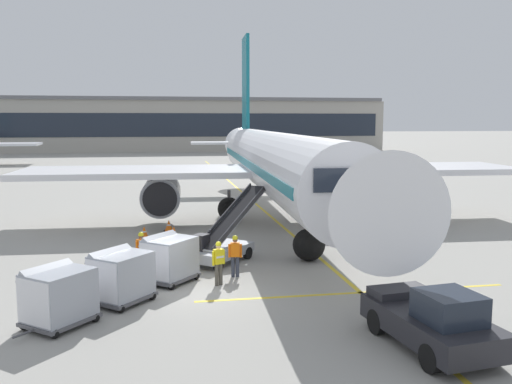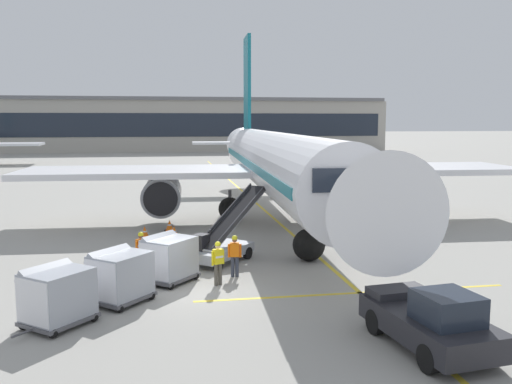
{
  "view_description": "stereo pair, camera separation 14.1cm",
  "coord_description": "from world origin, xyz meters",
  "px_view_note": "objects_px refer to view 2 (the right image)",
  "views": [
    {
      "loc": [
        -1.21,
        -20.21,
        6.39
      ],
      "look_at": [
        3.23,
        5.05,
        3.09
      ],
      "focal_mm": 38.93,
      "sensor_mm": 36.0,
      "label": 1
    },
    {
      "loc": [
        -1.07,
        -20.23,
        6.39
      ],
      "look_at": [
        3.23,
        5.05,
        3.09
      ],
      "focal_mm": 38.93,
      "sensor_mm": 36.0,
      "label": 2
    }
  ],
  "objects_px": {
    "ground_crew_by_loader": "(218,260)",
    "ground_crew_wingwalker": "(141,249)",
    "safety_cone_engine_keepout": "(174,232)",
    "baggage_cart_second": "(120,275)",
    "pushback_tug": "(431,321)",
    "baggage_cart_lead": "(168,257)",
    "ground_crew_marshaller": "(180,251)",
    "parked_airplane": "(275,163)",
    "ground_crew_by_carts": "(235,253)",
    "baggage_cart_third": "(57,295)",
    "belt_loader": "(223,242)",
    "safety_cone_nose_mark": "(170,226)",
    "safety_cone_wingtip": "(145,233)"
  },
  "relations": [
    {
      "from": "baggage_cart_second",
      "to": "ground_crew_by_carts",
      "type": "distance_m",
      "value": 5.11
    },
    {
      "from": "ground_crew_by_carts",
      "to": "ground_crew_marshaller",
      "type": "relative_size",
      "value": 1.0
    },
    {
      "from": "baggage_cart_lead",
      "to": "pushback_tug",
      "type": "relative_size",
      "value": 0.56
    },
    {
      "from": "ground_crew_by_carts",
      "to": "safety_cone_nose_mark",
      "type": "xyz_separation_m",
      "value": [
        -2.51,
        9.98,
        -0.66
      ]
    },
    {
      "from": "baggage_cart_lead",
      "to": "safety_cone_wingtip",
      "type": "relative_size",
      "value": 3.85
    },
    {
      "from": "baggage_cart_third",
      "to": "safety_cone_wingtip",
      "type": "height_order",
      "value": "baggage_cart_third"
    },
    {
      "from": "pushback_tug",
      "to": "ground_crew_by_loader",
      "type": "distance_m",
      "value": 8.86
    },
    {
      "from": "belt_loader",
      "to": "ground_crew_by_carts",
      "type": "bearing_deg",
      "value": -85.53
    },
    {
      "from": "ground_crew_wingwalker",
      "to": "parked_airplane",
      "type": "bearing_deg",
      "value": 53.39
    },
    {
      "from": "ground_crew_by_loader",
      "to": "safety_cone_engine_keepout",
      "type": "relative_size",
      "value": 2.64
    },
    {
      "from": "parked_airplane",
      "to": "ground_crew_by_loader",
      "type": "distance_m",
      "value": 14.3
    },
    {
      "from": "ground_crew_marshaller",
      "to": "safety_cone_nose_mark",
      "type": "xyz_separation_m",
      "value": [
        -0.3,
        9.24,
        -0.66
      ]
    },
    {
      "from": "safety_cone_wingtip",
      "to": "ground_crew_by_loader",
      "type": "bearing_deg",
      "value": -71.72
    },
    {
      "from": "ground_crew_by_loader",
      "to": "ground_crew_wingwalker",
      "type": "xyz_separation_m",
      "value": [
        -3.02,
        2.41,
        0.0
      ]
    },
    {
      "from": "ground_crew_by_loader",
      "to": "ground_crew_marshaller",
      "type": "xyz_separation_m",
      "value": [
        -1.41,
        1.78,
        0.0
      ]
    },
    {
      "from": "safety_cone_nose_mark",
      "to": "safety_cone_wingtip",
      "type": "bearing_deg",
      "value": -129.05
    },
    {
      "from": "baggage_cart_lead",
      "to": "baggage_cart_third",
      "type": "distance_m",
      "value": 5.51
    },
    {
      "from": "parked_airplane",
      "to": "safety_cone_nose_mark",
      "type": "height_order",
      "value": "parked_airplane"
    },
    {
      "from": "safety_cone_wingtip",
      "to": "baggage_cart_second",
      "type": "bearing_deg",
      "value": -92.88
    },
    {
      "from": "baggage_cart_second",
      "to": "pushback_tug",
      "type": "xyz_separation_m",
      "value": [
        8.91,
        -5.59,
        -0.17
      ]
    },
    {
      "from": "baggage_cart_lead",
      "to": "baggage_cart_second",
      "type": "xyz_separation_m",
      "value": [
        -1.73,
        -2.3,
        0.0
      ]
    },
    {
      "from": "belt_loader",
      "to": "pushback_tug",
      "type": "bearing_deg",
      "value": -66.57
    },
    {
      "from": "ground_crew_marshaller",
      "to": "safety_cone_wingtip",
      "type": "distance_m",
      "value": 7.76
    },
    {
      "from": "ground_crew_marshaller",
      "to": "pushback_tug",
      "type": "bearing_deg",
      "value": -53.03
    },
    {
      "from": "baggage_cart_third",
      "to": "safety_cone_engine_keepout",
      "type": "bearing_deg",
      "value": 72.71
    },
    {
      "from": "baggage_cart_second",
      "to": "safety_cone_nose_mark",
      "type": "height_order",
      "value": "baggage_cart_second"
    },
    {
      "from": "parked_airplane",
      "to": "ground_crew_marshaller",
      "type": "distance_m",
      "value": 13.3
    },
    {
      "from": "belt_loader",
      "to": "safety_cone_wingtip",
      "type": "distance_m",
      "value": 6.73
    },
    {
      "from": "ground_crew_wingwalker",
      "to": "safety_cone_wingtip",
      "type": "bearing_deg",
      "value": 90.53
    },
    {
      "from": "ground_crew_by_loader",
      "to": "ground_crew_by_carts",
      "type": "height_order",
      "value": "same"
    },
    {
      "from": "belt_loader",
      "to": "baggage_cart_second",
      "type": "xyz_separation_m",
      "value": [
        -4.21,
        -5.24,
        0.1
      ]
    },
    {
      "from": "ground_crew_by_loader",
      "to": "ground_crew_wingwalker",
      "type": "height_order",
      "value": "same"
    },
    {
      "from": "baggage_cart_third",
      "to": "pushback_tug",
      "type": "relative_size",
      "value": 0.56
    },
    {
      "from": "safety_cone_engine_keepout",
      "to": "belt_loader",
      "type": "bearing_deg",
      "value": -69.1
    },
    {
      "from": "ground_crew_by_carts",
      "to": "ground_crew_by_loader",
      "type": "bearing_deg",
      "value": -127.37
    },
    {
      "from": "ground_crew_by_loader",
      "to": "safety_cone_wingtip",
      "type": "distance_m",
      "value": 9.85
    },
    {
      "from": "ground_crew_by_carts",
      "to": "pushback_tug",
      "type": "bearing_deg",
      "value": -61.18
    },
    {
      "from": "baggage_cart_second",
      "to": "ground_crew_by_carts",
      "type": "height_order",
      "value": "baggage_cart_second"
    },
    {
      "from": "parked_airplane",
      "to": "safety_cone_wingtip",
      "type": "bearing_deg",
      "value": -154.67
    },
    {
      "from": "ground_crew_marshaller",
      "to": "parked_airplane",
      "type": "bearing_deg",
      "value": 60.73
    },
    {
      "from": "baggage_cart_third",
      "to": "safety_cone_wingtip",
      "type": "relative_size",
      "value": 3.85
    },
    {
      "from": "ground_crew_marshaller",
      "to": "belt_loader",
      "type": "bearing_deg",
      "value": 44.15
    },
    {
      "from": "belt_loader",
      "to": "baggage_cart_third",
      "type": "relative_size",
      "value": 1.82
    },
    {
      "from": "ground_crew_marshaller",
      "to": "safety_cone_engine_keepout",
      "type": "xyz_separation_m",
      "value": [
        -0.07,
        7.36,
        -0.68
      ]
    },
    {
      "from": "parked_airplane",
      "to": "pushback_tug",
      "type": "distance_m",
      "value": 20.46
    },
    {
      "from": "baggage_cart_lead",
      "to": "ground_crew_by_loader",
      "type": "height_order",
      "value": "baggage_cart_lead"
    },
    {
      "from": "ground_crew_by_carts",
      "to": "ground_crew_wingwalker",
      "type": "relative_size",
      "value": 1.0
    },
    {
      "from": "baggage_cart_second",
      "to": "ground_crew_wingwalker",
      "type": "height_order",
      "value": "baggage_cart_second"
    },
    {
      "from": "baggage_cart_second",
      "to": "ground_crew_by_carts",
      "type": "bearing_deg",
      "value": 30.02
    },
    {
      "from": "baggage_cart_second",
      "to": "ground_crew_wingwalker",
      "type": "distance_m",
      "value": 3.98
    }
  ]
}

